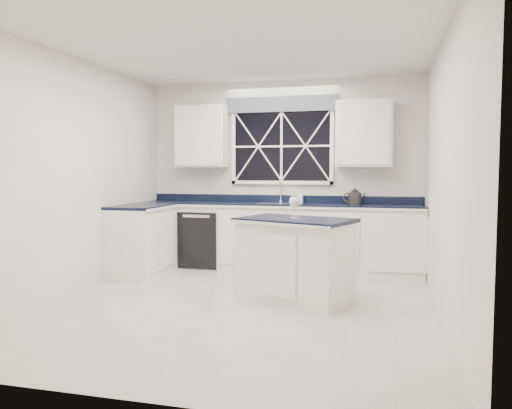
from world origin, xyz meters
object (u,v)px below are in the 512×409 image
(dishwasher, at_px, (205,238))
(kettle, at_px, (355,197))
(faucet, at_px, (281,191))
(island, at_px, (295,259))
(wine_glass, at_px, (294,202))
(soap_bottle, at_px, (300,196))

(dishwasher, distance_m, kettle, 2.25)
(faucet, relative_size, island, 0.22)
(faucet, height_order, island, faucet)
(wine_glass, bearing_deg, kettle, 72.13)
(faucet, distance_m, soap_bottle, 0.30)
(dishwasher, height_order, wine_glass, wine_glass)
(dishwasher, xyz_separation_m, faucet, (1.10, 0.19, 0.69))
(dishwasher, distance_m, island, 2.29)
(faucet, relative_size, soap_bottle, 1.64)
(faucet, relative_size, wine_glass, 1.24)
(faucet, height_order, kettle, faucet)
(kettle, relative_size, wine_glass, 1.28)
(kettle, distance_m, wine_glass, 1.78)
(kettle, bearing_deg, soap_bottle, -174.99)
(dishwasher, distance_m, soap_bottle, 1.53)
(wine_glass, bearing_deg, soap_bottle, 97.35)
(dishwasher, relative_size, kettle, 2.64)
(faucet, distance_m, island, 1.98)
(kettle, xyz_separation_m, wine_glass, (-0.55, -1.69, 0.02))
(soap_bottle, bearing_deg, island, -82.15)
(kettle, bearing_deg, dishwasher, -168.97)
(wine_glass, height_order, soap_bottle, wine_glass)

